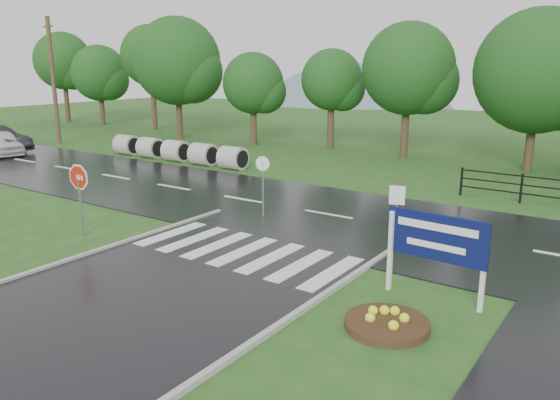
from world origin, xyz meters
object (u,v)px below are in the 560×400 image
Objects in this scene: estate_billboard at (436,242)px; car_white at (4,155)px; stop_sign at (79,183)px; culvert_pipes at (176,151)px.

estate_billboard is 29.50m from car_white.
stop_sign is 1.04× the size of estate_billboard.
culvert_pipes is 21.16m from estate_billboard.
culvert_pipes is 4.02× the size of estate_billboard.
car_white is (-10.32, -4.43, -0.60)m from culvert_pipes.
stop_sign reaches higher than estate_billboard.
culvert_pipes reaches higher than car_white.
culvert_pipes is at bearing 123.09° from stop_sign.
stop_sign is 19.44m from car_white.
estate_billboard reaches higher than car_white.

